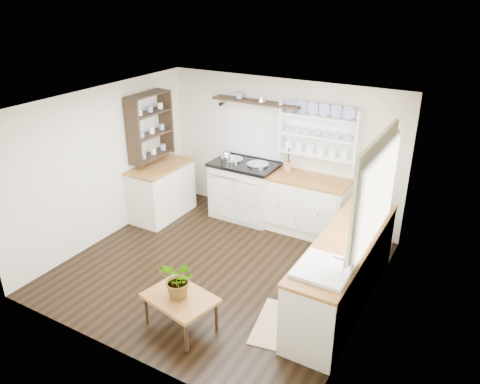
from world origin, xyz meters
name	(u,v)px	position (x,y,z in m)	size (l,w,h in m)	color
floor	(220,268)	(0.00, 0.00, 0.00)	(4.00, 3.80, 0.01)	black
wall_back	(281,151)	(0.00, 1.90, 1.15)	(4.00, 0.02, 2.30)	beige
wall_right	(373,230)	(2.00, 0.00, 1.15)	(0.02, 3.80, 2.30)	beige
wall_left	(104,165)	(-2.00, 0.00, 1.15)	(0.02, 3.80, 2.30)	beige
ceiling	(216,104)	(0.00, 0.00, 2.30)	(4.00, 3.80, 0.01)	white
window	(376,189)	(1.95, 0.15, 1.56)	(0.08, 1.55, 1.22)	white
aga_cooker	(245,189)	(-0.49, 1.57, 0.49)	(1.07, 0.74, 0.99)	beige
back_cabinets	(306,204)	(0.60, 1.60, 0.46)	(1.27, 0.63, 0.90)	beige
right_cabinets	(343,271)	(1.70, 0.10, 0.46)	(0.62, 2.43, 0.90)	beige
belfast_sink	(323,279)	(1.70, -0.65, 0.80)	(0.55, 0.60, 0.45)	white
left_cabinets	(162,190)	(-1.70, 0.90, 0.46)	(0.62, 1.13, 0.90)	beige
plate_rack	(320,133)	(0.65, 1.86, 1.56)	(1.20, 0.22, 0.90)	white
high_shelf	(257,103)	(-0.40, 1.78, 1.91)	(1.50, 0.29, 0.16)	black
left_shelving	(150,126)	(-1.84, 0.90, 1.55)	(0.28, 0.80, 1.05)	black
kettle	(226,157)	(-0.77, 1.45, 1.04)	(0.17, 0.17, 0.21)	silver
utensil_crock	(287,167)	(0.21, 1.68, 0.99)	(0.13, 0.13, 0.15)	#A15C3B
center_table	(180,300)	(0.27, -1.25, 0.38)	(0.87, 0.70, 0.42)	brown
potted_plant	(179,280)	(0.27, -1.25, 0.65)	(0.41, 0.35, 0.45)	#3F7233
floor_rug	(280,325)	(1.24, -0.66, 0.01)	(0.55, 0.85, 0.02)	#9A7359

